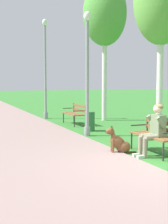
# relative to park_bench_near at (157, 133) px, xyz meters

# --- Properties ---
(ground_plane) EXTENTS (120.00, 120.00, 0.00)m
(ground_plane) POSITION_rel_park_bench_near_xyz_m (-0.43, -0.98, -0.51)
(ground_plane) COLOR #33752D
(park_bench_near) EXTENTS (0.55, 1.50, 0.85)m
(park_bench_near) POSITION_rel_park_bench_near_xyz_m (0.00, 0.00, 0.00)
(park_bench_near) COLOR brown
(park_bench_near) RESTS_ON ground
(park_bench_mid) EXTENTS (0.55, 1.50, 0.85)m
(park_bench_mid) POSITION_rel_park_bench_near_xyz_m (0.03, 5.81, 0.00)
(park_bench_mid) COLOR brown
(park_bench_mid) RESTS_ON ground
(person_seated_on_near_bench) EXTENTS (0.74, 0.49, 1.25)m
(person_seated_on_near_bench) POSITION_rel_park_bench_near_xyz_m (-0.21, -0.19, 0.17)
(person_seated_on_near_bench) COLOR gray
(person_seated_on_near_bench) RESTS_ON ground
(dog_brown) EXTENTS (0.82, 0.38, 0.71)m
(dog_brown) POSITION_rel_park_bench_near_xyz_m (-0.85, 0.36, -0.25)
(dog_brown) COLOR brown
(dog_brown) RESTS_ON ground
(lamp_post_near) EXTENTS (0.24, 0.24, 4.02)m
(lamp_post_near) POSITION_rel_park_bench_near_xyz_m (-0.59, 3.03, 1.57)
(lamp_post_near) COLOR gray
(lamp_post_near) RESTS_ON ground
(lamp_post_mid) EXTENTS (0.24, 0.24, 4.74)m
(lamp_post_mid) POSITION_rel_park_bench_near_xyz_m (-0.57, 8.31, 1.93)
(lamp_post_mid) COLOR gray
(lamp_post_mid) RESTS_ON ground
(birch_tree_second) EXTENTS (1.82, 1.87, 5.94)m
(birch_tree_second) POSITION_rel_park_bench_near_xyz_m (1.74, 2.35, 3.91)
(birch_tree_second) COLOR silver
(birch_tree_second) RESTS_ON ground
(birch_tree_third) EXTENTS (1.96, 2.02, 6.33)m
(birch_tree_third) POSITION_rel_park_bench_near_xyz_m (1.78, 6.66, 4.31)
(birch_tree_third) COLOR silver
(birch_tree_third) RESTS_ON ground
(litter_bin) EXTENTS (0.36, 0.36, 0.70)m
(litter_bin) POSITION_rel_park_bench_near_xyz_m (-0.11, 3.95, -0.16)
(litter_bin) COLOR #2D6638
(litter_bin) RESTS_ON ground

